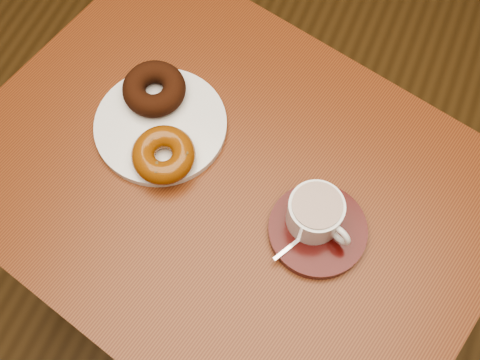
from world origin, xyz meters
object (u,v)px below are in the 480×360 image
at_px(donut_plate, 161,125).
at_px(coffee_cup, 316,213).
at_px(saucer, 317,230).
at_px(cafe_table, 230,210).

relative_size(donut_plate, coffee_cup, 2.06).
bearing_deg(saucer, coffee_cup, 136.03).
bearing_deg(donut_plate, saucer, -13.82).
xyz_separation_m(cafe_table, saucer, (0.16, -0.03, 0.14)).
xyz_separation_m(donut_plate, saucer, (0.31, -0.08, 0.00)).
distance_m(cafe_table, coffee_cup, 0.24).
bearing_deg(coffee_cup, donut_plate, -168.72).
relative_size(cafe_table, coffee_cup, 9.14).
bearing_deg(saucer, donut_plate, 166.18).
xyz_separation_m(donut_plate, coffee_cup, (0.30, -0.07, 0.04)).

